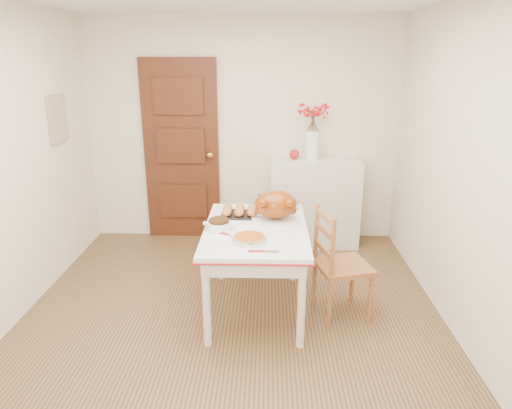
{
  "coord_description": "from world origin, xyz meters",
  "views": [
    {
      "loc": [
        0.29,
        -3.2,
        2.09
      ],
      "look_at": [
        0.2,
        0.35,
        0.92
      ],
      "focal_mm": 32.34,
      "sensor_mm": 36.0,
      "label": 1
    }
  ],
  "objects_px": {
    "kitchen_table": "(256,269)",
    "pumpkin_pie": "(249,238)",
    "turkey_platter": "(276,206)",
    "chair_oak": "(343,263)",
    "sideboard": "(314,202)"
  },
  "relations": [
    {
      "from": "pumpkin_pie",
      "to": "sideboard",
      "type": "bearing_deg",
      "value": 69.42
    },
    {
      "from": "sideboard",
      "to": "turkey_platter",
      "type": "distance_m",
      "value": 1.44
    },
    {
      "from": "kitchen_table",
      "to": "pumpkin_pie",
      "type": "relative_size",
      "value": 4.69
    },
    {
      "from": "kitchen_table",
      "to": "turkey_platter",
      "type": "relative_size",
      "value": 3.04
    },
    {
      "from": "chair_oak",
      "to": "pumpkin_pie",
      "type": "relative_size",
      "value": 3.5
    },
    {
      "from": "pumpkin_pie",
      "to": "kitchen_table",
      "type": "bearing_deg",
      "value": 81.48
    },
    {
      "from": "kitchen_table",
      "to": "pumpkin_pie",
      "type": "bearing_deg",
      "value": -98.52
    },
    {
      "from": "kitchen_table",
      "to": "pumpkin_pie",
      "type": "distance_m",
      "value": 0.5
    },
    {
      "from": "chair_oak",
      "to": "pumpkin_pie",
      "type": "xyz_separation_m",
      "value": [
        -0.76,
        -0.22,
        0.31
      ]
    },
    {
      "from": "chair_oak",
      "to": "turkey_platter",
      "type": "bearing_deg",
      "value": 51.94
    },
    {
      "from": "kitchen_table",
      "to": "sideboard",
      "type": "bearing_deg",
      "value": 67.19
    },
    {
      "from": "turkey_platter",
      "to": "chair_oak",
      "type": "bearing_deg",
      "value": -28.59
    },
    {
      "from": "kitchen_table",
      "to": "pumpkin_pie",
      "type": "height_order",
      "value": "pumpkin_pie"
    },
    {
      "from": "sideboard",
      "to": "pumpkin_pie",
      "type": "distance_m",
      "value": 1.91
    },
    {
      "from": "sideboard",
      "to": "turkey_platter",
      "type": "height_order",
      "value": "turkey_platter"
    }
  ]
}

